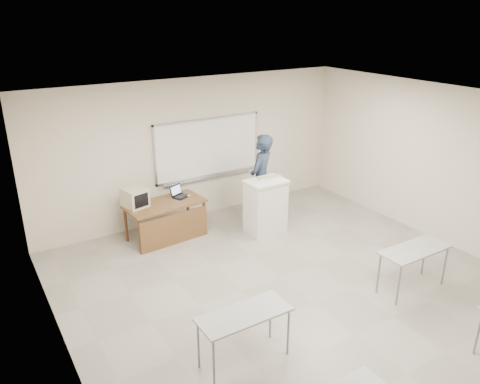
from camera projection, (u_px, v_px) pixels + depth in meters
floor at (314, 303)px, 7.26m from camera, size 7.00×8.00×0.01m
whiteboard at (208, 148)px, 10.01m from camera, size 2.48×0.10×1.31m
student_desks at (386, 311)px, 5.95m from camera, size 4.40×2.20×0.73m
instructor_desk at (167, 214)px, 9.07m from camera, size 1.52×0.76×0.75m
podium at (265, 206)px, 9.43m from camera, size 0.78×0.57×1.11m
crt_monitor at (134, 198)px, 8.86m from camera, size 0.40×0.44×0.38m
laptop at (180, 194)px, 9.39m from camera, size 0.30×0.28×0.22m
mouse at (189, 196)px, 9.39m from camera, size 0.09×0.07×0.03m
keyboard at (270, 177)px, 9.36m from camera, size 0.52×0.26×0.03m
presenter at (261, 179)px, 9.73m from camera, size 0.84×0.77×1.92m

